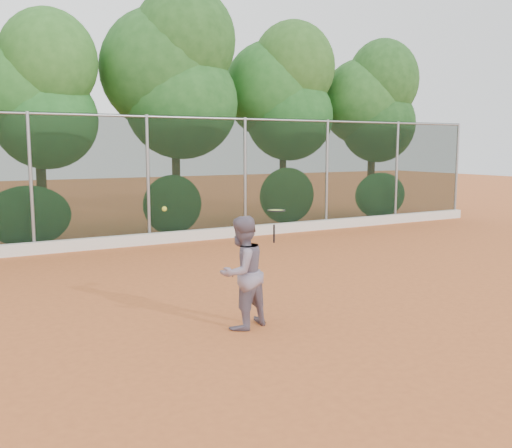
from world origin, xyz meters
TOP-DOWN VIEW (x-y plane):
  - ground at (0.00, 0.00)m, footprint 80.00×80.00m
  - concrete_curb at (0.00, 6.82)m, footprint 24.00×0.20m
  - tennis_player at (-1.24, -0.78)m, footprint 0.97×0.86m
  - chainlink_fence at (-0.00, 7.00)m, footprint 24.09×0.09m
  - foliage_backdrop at (-0.55, 8.98)m, footprint 23.70×3.63m
  - tennis_racket at (-0.77, -0.96)m, footprint 0.30×0.30m
  - tennis_ball_in_flight at (-2.50, -1.05)m, footprint 0.06×0.06m

SIDE VIEW (x-z plane):
  - ground at x=0.00m, z-range 0.00..0.00m
  - concrete_curb at x=0.00m, z-range 0.00..0.30m
  - tennis_player at x=-1.24m, z-range 0.00..1.66m
  - tennis_racket at x=-0.77m, z-range 1.45..1.94m
  - tennis_ball_in_flight at x=-2.50m, z-range 1.83..1.89m
  - chainlink_fence at x=0.00m, z-range 0.11..3.61m
  - foliage_backdrop at x=-0.55m, z-range 0.63..8.18m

